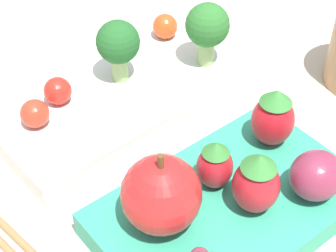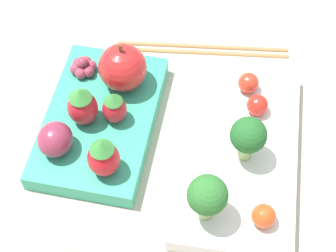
{
  "view_description": "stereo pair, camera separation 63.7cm",
  "coord_description": "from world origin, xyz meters",
  "views": [
    {
      "loc": [
        -0.19,
        -0.26,
        0.33
      ],
      "look_at": [
        -0.01,
        0.0,
        0.03
      ],
      "focal_mm": 60.0,
      "sensor_mm": 36.0,
      "label": 1
    },
    {
      "loc": [
        0.31,
        0.09,
        0.52
      ],
      "look_at": [
        -0.01,
        0.0,
        0.03
      ],
      "focal_mm": 60.0,
      "sensor_mm": 36.0,
      "label": 2
    }
  ],
  "objects": [
    {
      "name": "bento_box_savoury",
      "position": [
        -0.01,
        0.08,
        0.01
      ],
      "size": [
        0.24,
        0.14,
        0.02
      ],
      "color": "white",
      "rests_on": "ground_plane"
    },
    {
      "name": "bento_box_fruit",
      "position": [
        -0.01,
        -0.08,
        0.01
      ],
      "size": [
        0.19,
        0.13,
        0.02
      ],
      "color": "#33A87F",
      "rests_on": "ground_plane"
    },
    {
      "name": "plum",
      "position": [
        0.04,
        -0.1,
        0.04
      ],
      "size": [
        0.04,
        0.04,
        0.03
      ],
      "color": "#892D47",
      "rests_on": "bento_box_fruit"
    },
    {
      "name": "cherry_tomato_0",
      "position": [
        -0.09,
        0.07,
        0.03
      ],
      "size": [
        0.02,
        0.02,
        0.02
      ],
      "color": "red",
      "rests_on": "bento_box_savoury"
    },
    {
      "name": "strawberry_1",
      "position": [
        0.05,
        -0.05,
        0.05
      ],
      "size": [
        0.03,
        0.03,
        0.05
      ],
      "color": "red",
      "rests_on": "bento_box_fruit"
    },
    {
      "name": "cherry_tomato_2",
      "position": [
        0.07,
        0.12,
        0.03
      ],
      "size": [
        0.02,
        0.02,
        0.02
      ],
      "color": "#DB4C1E",
      "rests_on": "bento_box_savoury"
    },
    {
      "name": "ground_plane",
      "position": [
        0.0,
        0.0,
        0.0
      ],
      "size": [
        4.0,
        4.0,
        0.0
      ],
      "primitive_type": "plane",
      "color": "#BCB29E"
    },
    {
      "name": "strawberry_2",
      "position": [
        -0.0,
        -0.09,
        0.05
      ],
      "size": [
        0.03,
        0.03,
        0.05
      ],
      "color": "red",
      "rests_on": "bento_box_fruit"
    },
    {
      "name": "broccoli_floret_1",
      "position": [
        0.08,
        0.06,
        0.06
      ],
      "size": [
        0.04,
        0.04,
        0.06
      ],
      "color": "#93B770",
      "rests_on": "bento_box_savoury"
    },
    {
      "name": "apple",
      "position": [
        -0.06,
        -0.06,
        0.05
      ],
      "size": [
        0.05,
        0.05,
        0.06
      ],
      "color": "red",
      "rests_on": "bento_box_fruit"
    },
    {
      "name": "cherry_tomato_1",
      "position": [
        -0.06,
        0.09,
        0.03
      ],
      "size": [
        0.02,
        0.02,
        0.02
      ],
      "color": "red",
      "rests_on": "bento_box_savoury"
    },
    {
      "name": "broccoli_floret_0",
      "position": [
        -0.0,
        0.09,
        0.06
      ],
      "size": [
        0.04,
        0.04,
        0.06
      ],
      "color": "#93B770",
      "rests_on": "bento_box_savoury"
    },
    {
      "name": "strawberry_0",
      "position": [
        -0.01,
        -0.06,
        0.04
      ],
      "size": [
        0.03,
        0.03,
        0.04
      ],
      "color": "red",
      "rests_on": "bento_box_fruit"
    }
  ]
}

